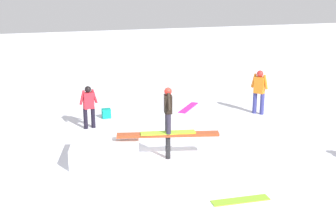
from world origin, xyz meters
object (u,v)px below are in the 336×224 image
backpack_on_snow (106,113)px  rail_feature (168,137)px  main_rider_on_rail (168,112)px  loose_snowboard_lime (240,200)px  loose_snowboard_magenta (189,108)px  bystander_red (89,105)px  bystander_orange (259,90)px

backpack_on_snow → rail_feature: bearing=-77.9°
main_rider_on_rail → loose_snowboard_lime: size_ratio=1.13×
loose_snowboard_lime → loose_snowboard_magenta: size_ratio=0.88×
bystander_red → loose_snowboard_lime: bystander_red is taller
rail_feature → loose_snowboard_lime: 3.05m
main_rider_on_rail → loose_snowboard_magenta: 5.25m
rail_feature → loose_snowboard_magenta: size_ratio=1.83×
main_rider_on_rail → bystander_red: main_rider_on_rail is taller
main_rider_on_rail → loose_snowboard_lime: bearing=-64.1°
bystander_orange → loose_snowboard_magenta: bearing=16.3°
loose_snowboard_magenta → backpack_on_snow: size_ratio=4.47×
bystander_red → loose_snowboard_magenta: bearing=-170.4°
loose_snowboard_lime → rail_feature: bearing=108.8°
rail_feature → bystander_red: bystander_red is taller
rail_feature → backpack_on_snow: rail_feature is taller
bystander_orange → loose_snowboard_magenta: bystander_orange is taller
loose_snowboard_lime → backpack_on_snow: 7.31m
bystander_orange → loose_snowboard_magenta: (-2.19, 1.40, -0.89)m
bystander_orange → loose_snowboard_lime: 7.02m
backpack_on_snow → bystander_red: bearing=-128.5°
bystander_red → main_rider_on_rail: bearing=108.7°
loose_snowboard_lime → loose_snowboard_magenta: bearing=82.1°
bystander_orange → loose_snowboard_lime: (-3.44, -6.06, -0.89)m
loose_snowboard_lime → bystander_orange: bearing=62.0°
bystander_red → backpack_on_snow: bearing=-136.1°
bystander_orange → main_rider_on_rail: bearing=85.6°
main_rider_on_rail → bystander_red: (-1.76, 3.24, -0.55)m
loose_snowboard_lime → main_rider_on_rail: bearing=108.8°
rail_feature → bystander_red: size_ratio=1.96×
rail_feature → loose_snowboard_magenta: (2.13, 4.61, -0.62)m
loose_snowboard_lime → bystander_red: bearing=115.1°
main_rider_on_rail → loose_snowboard_magenta: main_rider_on_rail is taller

